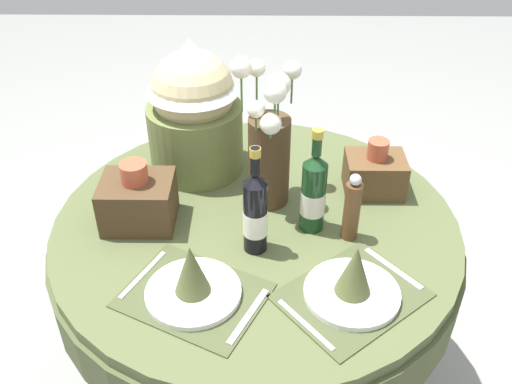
{
  "coord_description": "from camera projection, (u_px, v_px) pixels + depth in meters",
  "views": [
    {
      "loc": [
        0.02,
        -1.31,
        1.78
      ],
      "look_at": [
        0.0,
        0.03,
        0.81
      ],
      "focal_mm": 39.98,
      "sensor_mm": 36.0,
      "label": 1
    }
  ],
  "objects": [
    {
      "name": "gift_tub_back_left",
      "position": [
        194.0,
        104.0,
        1.77
      ],
      "size": [
        0.3,
        0.3,
        0.44
      ],
      "color": "olive",
      "rests_on": "dining_table"
    },
    {
      "name": "woven_basket_side_left",
      "position": [
        138.0,
        200.0,
        1.62
      ],
      "size": [
        0.2,
        0.17,
        0.2
      ],
      "color": "#47331E",
      "rests_on": "dining_table"
    },
    {
      "name": "pepper_mill",
      "position": [
        352.0,
        209.0,
        1.55
      ],
      "size": [
        0.05,
        0.05,
        0.21
      ],
      "color": "brown",
      "rests_on": "dining_table"
    },
    {
      "name": "wine_bottle_left",
      "position": [
        257.0,
        212.0,
        1.5
      ],
      "size": [
        0.07,
        0.07,
        0.32
      ],
      "color": "black",
      "rests_on": "dining_table"
    },
    {
      "name": "dining_table",
      "position": [
        256.0,
        254.0,
        1.75
      ],
      "size": [
        1.21,
        1.21,
        0.73
      ],
      "color": "#4C5633",
      "rests_on": "ground"
    },
    {
      "name": "place_setting_left",
      "position": [
        192.0,
        282.0,
        1.4
      ],
      "size": [
        0.42,
        0.38,
        0.16
      ],
      "color": "#41492B",
      "rests_on": "dining_table"
    },
    {
      "name": "wine_bottle_centre",
      "position": [
        314.0,
        192.0,
        1.57
      ],
      "size": [
        0.07,
        0.07,
        0.32
      ],
      "color": "#143819",
      "rests_on": "dining_table"
    },
    {
      "name": "flower_vase",
      "position": [
        269.0,
        144.0,
        1.64
      ],
      "size": [
        0.2,
        0.26,
        0.44
      ],
      "color": "#47331E",
      "rests_on": "dining_table"
    },
    {
      "name": "woven_basket_side_right",
      "position": [
        375.0,
        172.0,
        1.76
      ],
      "size": [
        0.18,
        0.14,
        0.18
      ],
      "color": "brown",
      "rests_on": "dining_table"
    },
    {
      "name": "place_setting_right",
      "position": [
        353.0,
        283.0,
        1.39
      ],
      "size": [
        0.43,
        0.42,
        0.16
      ],
      "color": "#41492B",
      "rests_on": "dining_table"
    },
    {
      "name": "ground",
      "position": [
        256.0,
        376.0,
        2.1
      ],
      "size": [
        8.0,
        8.0,
        0.0
      ],
      "primitive_type": "plane",
      "color": "gray"
    }
  ]
}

